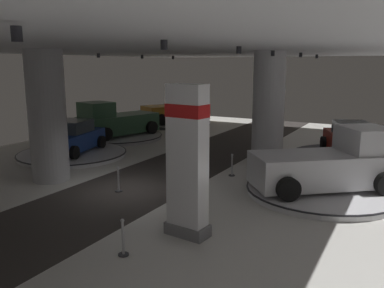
% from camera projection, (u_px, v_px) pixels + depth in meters
% --- Properties ---
extents(ground, '(24.00, 44.00, 0.06)m').
position_uv_depth(ground, '(127.00, 190.00, 15.87)').
color(ground, silver).
extents(ceiling_with_spotlights, '(24.00, 44.00, 0.39)m').
position_uv_depth(ceiling_with_spotlights, '(123.00, 46.00, 14.77)').
color(ceiling_with_spotlights, silver).
extents(column_left, '(1.55, 1.55, 5.50)m').
position_uv_depth(column_left, '(47.00, 116.00, 16.66)').
color(column_left, '#ADADB2').
rests_on(column_left, ground).
extents(column_right, '(1.51, 1.51, 5.50)m').
position_uv_depth(column_right, '(268.00, 109.00, 19.15)').
color(column_right, silver).
rests_on(column_right, ground).
extents(brand_sign_pylon, '(1.33, 0.78, 4.37)m').
position_uv_depth(brand_sign_pylon, '(187.00, 160.00, 11.21)').
color(brand_sign_pylon, slate).
rests_on(brand_sign_pylon, ground).
extents(display_platform_deep_left, '(5.68, 5.68, 0.29)m').
position_uv_depth(display_platform_deep_left, '(176.00, 123.00, 32.53)').
color(display_platform_deep_left, '#333338').
rests_on(display_platform_deep_left, ground).
extents(pickup_truck_deep_left, '(4.53, 5.65, 2.30)m').
position_uv_depth(pickup_truck_deep_left, '(179.00, 110.00, 32.49)').
color(pickup_truck_deep_left, '#B77519').
rests_on(pickup_truck_deep_left, display_platform_deep_left).
extents(display_platform_mid_right, '(5.68, 5.68, 0.26)m').
position_uv_depth(display_platform_mid_right, '(321.00, 191.00, 15.24)').
color(display_platform_mid_right, silver).
rests_on(display_platform_mid_right, ground).
extents(pickup_truck_mid_right, '(5.45, 4.95, 2.30)m').
position_uv_depth(pickup_truck_mid_right, '(331.00, 164.00, 15.08)').
color(pickup_truck_mid_right, silver).
rests_on(pickup_truck_mid_right, display_platform_mid_right).
extents(display_platform_far_left, '(5.68, 5.68, 0.24)m').
position_uv_depth(display_platform_far_left, '(119.00, 136.00, 26.71)').
color(display_platform_far_left, '#B7B7BC').
rests_on(display_platform_far_left, ground).
extents(pickup_truck_far_left, '(3.71, 5.66, 2.30)m').
position_uv_depth(pickup_truck_far_left, '(115.00, 121.00, 26.27)').
color(pickup_truck_far_left, '#2D5638').
rests_on(pickup_truck_far_left, display_platform_far_left).
extents(display_platform_mid_left, '(5.73, 5.73, 0.24)m').
position_uv_depth(display_platform_mid_left, '(73.00, 154.00, 21.48)').
color(display_platform_mid_left, silver).
rests_on(display_platform_mid_left, ground).
extents(display_car_mid_left, '(3.00, 4.51, 1.71)m').
position_uv_depth(display_car_mid_left, '(72.00, 138.00, 21.34)').
color(display_car_mid_left, navy).
rests_on(display_car_mid_left, display_platform_mid_left).
extents(display_platform_far_right, '(5.79, 5.79, 0.37)m').
position_uv_depth(display_platform_far_right, '(349.00, 158.00, 20.25)').
color(display_platform_far_right, '#333338').
rests_on(display_platform_far_right, ground).
extents(display_car_far_right, '(3.42, 4.57, 1.71)m').
position_uv_depth(display_car_far_right, '(351.00, 140.00, 20.03)').
color(display_car_far_right, maroon).
rests_on(display_car_far_right, display_platform_far_right).
extents(visitor_walking_near, '(0.32, 0.32, 1.59)m').
position_uv_depth(visitor_walking_near, '(185.00, 159.00, 16.98)').
color(visitor_walking_near, black).
rests_on(visitor_walking_near, ground).
extents(visitor_walking_far, '(0.32, 0.32, 1.59)m').
position_uv_depth(visitor_walking_far, '(185.00, 136.00, 22.35)').
color(visitor_walking_far, black).
rests_on(visitor_walking_far, ground).
extents(stanchion_a, '(0.28, 0.28, 1.01)m').
position_uv_depth(stanchion_a, '(118.00, 182.00, 15.52)').
color(stanchion_a, '#333338').
rests_on(stanchion_a, ground).
extents(stanchion_b, '(0.28, 0.28, 1.01)m').
position_uv_depth(stanchion_b, '(232.00, 168.00, 17.72)').
color(stanchion_b, '#333338').
rests_on(stanchion_b, ground).
extents(stanchion_c, '(0.28, 0.28, 1.01)m').
position_uv_depth(stanchion_c, '(123.00, 242.00, 10.34)').
color(stanchion_c, '#333338').
rests_on(stanchion_c, ground).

